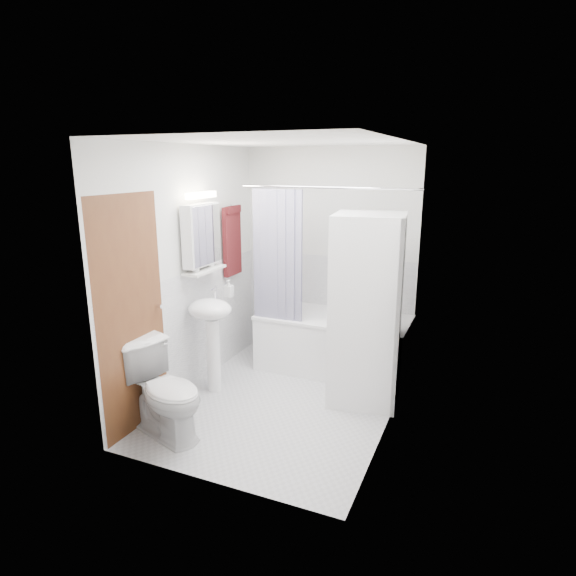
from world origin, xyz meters
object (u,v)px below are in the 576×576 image
at_px(bathtub, 333,340).
at_px(washer_dryer, 366,310).
at_px(sink, 211,324).
at_px(toilet, 165,392).

xyz_separation_m(bathtub, washer_dryer, (0.48, -0.53, 0.56)).
relative_size(sink, toilet, 1.31).
xyz_separation_m(sink, toilet, (0.07, -0.86, -0.31)).
relative_size(washer_dryer, toilet, 2.26).
bearing_deg(washer_dryer, bathtub, 123.99).
xyz_separation_m(bathtub, toilet, (-0.88, -1.81, 0.05)).
bearing_deg(toilet, washer_dryer, -28.08).
distance_m(sink, toilet, 0.92).
bearing_deg(toilet, sink, 23.37).
height_order(bathtub, sink, sink).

